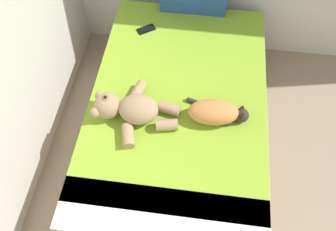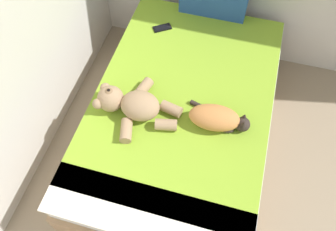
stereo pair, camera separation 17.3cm
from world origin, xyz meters
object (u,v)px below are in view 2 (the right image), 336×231
cat (217,118)px  teddy_bear (132,104)px  cell_phone (162,28)px  bed (182,118)px

cat → teddy_bear: 0.58m
cell_phone → teddy_bear: bearing=-87.9°
cat → bed: bearing=151.1°
teddy_bear → bed: bearing=33.2°
bed → teddy_bear: bearing=-146.8°
cat → teddy_bear: size_ratio=0.73×
bed → cat: 0.46m
cell_phone → bed: bearing=-62.0°
teddy_bear → cell_phone: (-0.03, 0.84, -0.08)m
bed → teddy_bear: teddy_bear is taller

